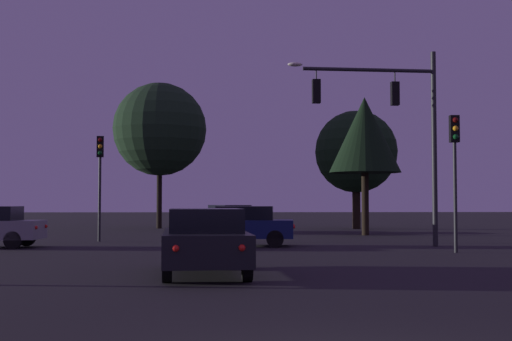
{
  "coord_description": "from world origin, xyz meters",
  "views": [
    {
      "loc": [
        -1.36,
        -5.97,
        1.66
      ],
      "look_at": [
        -0.12,
        17.69,
        2.8
      ],
      "focal_mm": 46.92,
      "sensor_mm": 36.0,
      "label": 1
    }
  ],
  "objects_px": {
    "traffic_signal_mast_arm": "(395,116)",
    "tree_behind_sign": "(160,129)",
    "traffic_light_corner_right": "(100,167)",
    "car_crossing_right": "(242,225)",
    "car_far_lane": "(230,218)",
    "tree_center_horizon": "(356,152)",
    "car_nearside_lane": "(205,240)",
    "tree_left_far": "(365,135)",
    "traffic_light_corner_left": "(455,155)"
  },
  "relations": [
    {
      "from": "tree_behind_sign",
      "to": "tree_left_far",
      "type": "relative_size",
      "value": 1.33
    },
    {
      "from": "tree_left_far",
      "to": "car_far_lane",
      "type": "bearing_deg",
      "value": 151.97
    },
    {
      "from": "traffic_signal_mast_arm",
      "to": "car_far_lane",
      "type": "distance_m",
      "value": 14.33
    },
    {
      "from": "car_nearside_lane",
      "to": "tree_center_horizon",
      "type": "xyz_separation_m",
      "value": [
        8.87,
        26.24,
        4.06
      ]
    },
    {
      "from": "traffic_signal_mast_arm",
      "to": "car_nearside_lane",
      "type": "bearing_deg",
      "value": -126.31
    },
    {
      "from": "car_far_lane",
      "to": "tree_center_horizon",
      "type": "relative_size",
      "value": 0.64
    },
    {
      "from": "tree_center_horizon",
      "to": "car_far_lane",
      "type": "bearing_deg",
      "value": -150.79
    },
    {
      "from": "traffic_light_corner_left",
      "to": "traffic_light_corner_right",
      "type": "height_order",
      "value": "traffic_light_corner_left"
    },
    {
      "from": "traffic_signal_mast_arm",
      "to": "tree_center_horizon",
      "type": "xyz_separation_m",
      "value": [
        1.9,
        16.75,
        -0.1
      ]
    },
    {
      "from": "traffic_signal_mast_arm",
      "to": "traffic_light_corner_right",
      "type": "bearing_deg",
      "value": 161.85
    },
    {
      "from": "car_crossing_right",
      "to": "traffic_light_corner_right",
      "type": "bearing_deg",
      "value": 151.0
    },
    {
      "from": "car_far_lane",
      "to": "tree_center_horizon",
      "type": "bearing_deg",
      "value": 29.21
    },
    {
      "from": "car_crossing_right",
      "to": "tree_left_far",
      "type": "height_order",
      "value": "tree_left_far"
    },
    {
      "from": "traffic_signal_mast_arm",
      "to": "tree_left_far",
      "type": "distance_m",
      "value": 8.68
    },
    {
      "from": "traffic_signal_mast_arm",
      "to": "tree_behind_sign",
      "type": "xyz_separation_m",
      "value": [
        -10.57,
        18.19,
        1.41
      ]
    },
    {
      "from": "tree_left_far",
      "to": "traffic_signal_mast_arm",
      "type": "bearing_deg",
      "value": -94.64
    },
    {
      "from": "traffic_light_corner_left",
      "to": "car_nearside_lane",
      "type": "xyz_separation_m",
      "value": [
        -8.12,
        -6.31,
        -2.42
      ]
    },
    {
      "from": "car_far_lane",
      "to": "traffic_signal_mast_arm",
      "type": "bearing_deg",
      "value": -63.57
    },
    {
      "from": "traffic_light_corner_right",
      "to": "tree_center_horizon",
      "type": "xyz_separation_m",
      "value": [
        13.68,
        12.89,
        1.67
      ]
    },
    {
      "from": "traffic_signal_mast_arm",
      "to": "tree_behind_sign",
      "type": "height_order",
      "value": "tree_behind_sign"
    },
    {
      "from": "tree_left_far",
      "to": "tree_behind_sign",
      "type": "bearing_deg",
      "value": 139.77
    },
    {
      "from": "car_far_lane",
      "to": "tree_left_far",
      "type": "xyz_separation_m",
      "value": [
        6.81,
        -3.62,
        4.29
      ]
    },
    {
      "from": "traffic_signal_mast_arm",
      "to": "tree_center_horizon",
      "type": "relative_size",
      "value": 1.0
    },
    {
      "from": "traffic_light_corner_left",
      "to": "tree_center_horizon",
      "type": "bearing_deg",
      "value": 87.85
    },
    {
      "from": "car_far_lane",
      "to": "tree_left_far",
      "type": "height_order",
      "value": "tree_left_far"
    },
    {
      "from": "traffic_light_corner_right",
      "to": "car_far_lane",
      "type": "bearing_deg",
      "value": 55.98
    },
    {
      "from": "car_far_lane",
      "to": "tree_behind_sign",
      "type": "distance_m",
      "value": 9.27
    },
    {
      "from": "car_nearside_lane",
      "to": "car_far_lane",
      "type": "distance_m",
      "value": 21.78
    },
    {
      "from": "traffic_signal_mast_arm",
      "to": "traffic_light_corner_left",
      "type": "xyz_separation_m",
      "value": [
        1.15,
        -3.18,
        -1.73
      ]
    },
    {
      "from": "traffic_light_corner_right",
      "to": "car_far_lane",
      "type": "height_order",
      "value": "traffic_light_corner_right"
    },
    {
      "from": "car_crossing_right",
      "to": "car_far_lane",
      "type": "height_order",
      "value": "same"
    },
    {
      "from": "car_nearside_lane",
      "to": "traffic_light_corner_right",
      "type": "bearing_deg",
      "value": 109.82
    },
    {
      "from": "traffic_light_corner_left",
      "to": "traffic_light_corner_right",
      "type": "relative_size",
      "value": 1.01
    },
    {
      "from": "car_crossing_right",
      "to": "tree_behind_sign",
      "type": "bearing_deg",
      "value": 105.14
    },
    {
      "from": "tree_behind_sign",
      "to": "car_nearside_lane",
      "type": "bearing_deg",
      "value": -82.59
    },
    {
      "from": "traffic_signal_mast_arm",
      "to": "car_crossing_right",
      "type": "relative_size",
      "value": 1.8
    },
    {
      "from": "traffic_light_corner_right",
      "to": "car_crossing_right",
      "type": "bearing_deg",
      "value": -29.0
    },
    {
      "from": "car_nearside_lane",
      "to": "car_far_lane",
      "type": "bearing_deg",
      "value": 87.71
    },
    {
      "from": "traffic_signal_mast_arm",
      "to": "car_crossing_right",
      "type": "distance_m",
      "value": 7.16
    },
    {
      "from": "traffic_light_corner_right",
      "to": "tree_behind_sign",
      "type": "bearing_deg",
      "value": 85.16
    },
    {
      "from": "car_nearside_lane",
      "to": "tree_behind_sign",
      "type": "xyz_separation_m",
      "value": [
        -3.6,
        27.68,
        5.57
      ]
    },
    {
      "from": "traffic_light_corner_left",
      "to": "car_far_lane",
      "type": "height_order",
      "value": "traffic_light_corner_left"
    },
    {
      "from": "car_nearside_lane",
      "to": "tree_center_horizon",
      "type": "relative_size",
      "value": 0.62
    },
    {
      "from": "tree_behind_sign",
      "to": "tree_center_horizon",
      "type": "distance_m",
      "value": 12.64
    },
    {
      "from": "car_far_lane",
      "to": "tree_center_horizon",
      "type": "height_order",
      "value": "tree_center_horizon"
    },
    {
      "from": "car_nearside_lane",
      "to": "tree_center_horizon",
      "type": "height_order",
      "value": "tree_center_horizon"
    },
    {
      "from": "car_crossing_right",
      "to": "car_far_lane",
      "type": "xyz_separation_m",
      "value": [
        -0.3,
        11.73,
        0.0
      ]
    },
    {
      "from": "traffic_light_corner_right",
      "to": "car_crossing_right",
      "type": "height_order",
      "value": "traffic_light_corner_right"
    },
    {
      "from": "traffic_light_corner_right",
      "to": "traffic_light_corner_left",
      "type": "bearing_deg",
      "value": -28.57
    },
    {
      "from": "traffic_light_corner_right",
      "to": "tree_behind_sign",
      "type": "distance_m",
      "value": 14.73
    }
  ]
}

